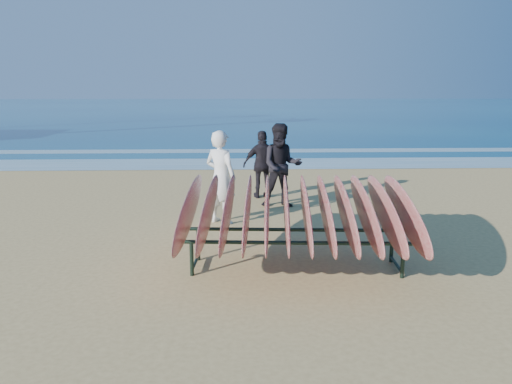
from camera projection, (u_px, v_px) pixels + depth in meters
ground at (258, 264)px, 7.53m from camera, size 120.00×120.00×0.00m
ocean at (240, 108)px, 61.29m from camera, size 160.00×160.00×0.00m
foam_near at (246, 164)px, 17.30m from camera, size 160.00×160.00×0.00m
foam_far at (245, 151)px, 20.72m from camera, size 160.00×160.00×0.00m
surfboard_rack at (296, 211)px, 7.18m from camera, size 3.35×2.99×1.37m
person_white at (221, 177)px, 9.65m from camera, size 0.79×0.73×1.82m
person_dark_a at (282, 166)px, 10.96m from camera, size 0.90×0.70×1.85m
person_dark_b at (263, 164)px, 11.89m from camera, size 0.99×0.52×1.61m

